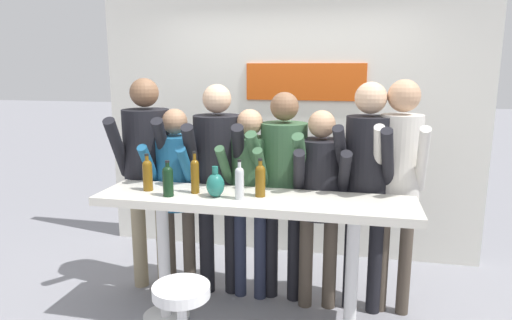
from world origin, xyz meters
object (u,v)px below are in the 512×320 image
at_px(person_center_left, 218,168).
at_px(person_rightmost, 399,170).
at_px(person_left, 176,182).
at_px(wine_bottle_1, 239,181).
at_px(person_right, 320,189).
at_px(person_far_left, 147,162).
at_px(decorative_vase, 215,185).
at_px(wine_bottle_0, 147,174).
at_px(wine_bottle_3, 260,179).
at_px(tasting_table, 254,220).
at_px(wine_bottle_4, 195,174).
at_px(person_center_right, 283,175).
at_px(wine_bottle_2, 168,179).
at_px(person_far_right, 367,172).
at_px(person_center, 250,183).
at_px(bar_stool, 182,319).

bearing_deg(person_center_left, person_rightmost, -11.55).
height_order(person_left, wine_bottle_1, person_left).
bearing_deg(person_rightmost, person_right, -170.62).
distance_m(person_far_left, decorative_vase, 0.93).
xyz_separation_m(wine_bottle_0, decorative_vase, (0.54, -0.05, -0.04)).
bearing_deg(person_rightmost, wine_bottle_3, -150.40).
relative_size(tasting_table, wine_bottle_4, 7.29).
relative_size(person_center_right, wine_bottle_2, 6.74).
bearing_deg(wine_bottle_4, person_far_right, 19.77).
distance_m(person_rightmost, wine_bottle_2, 1.71).
xyz_separation_m(person_right, person_rightmost, (0.58, 0.04, 0.17)).
distance_m(tasting_table, decorative_vase, 0.38).
distance_m(person_center, person_right, 0.57).
relative_size(person_center, wine_bottle_3, 5.85).
bearing_deg(decorative_vase, person_far_right, 25.54).
distance_m(tasting_table, wine_bottle_0, 0.86).
relative_size(person_left, person_rightmost, 0.87).
bearing_deg(person_center_right, wine_bottle_2, -134.95).
xyz_separation_m(person_center_right, wine_bottle_0, (-0.94, -0.51, 0.08)).
bearing_deg(person_right, wine_bottle_1, -142.74).
relative_size(person_right, wine_bottle_1, 5.74).
xyz_separation_m(bar_stool, wine_bottle_0, (-0.51, 0.66, 0.73)).
bearing_deg(person_right, person_far_right, -2.41).
bearing_deg(person_right, wine_bottle_3, -140.94).
bearing_deg(person_center, wine_bottle_2, -124.93).
height_order(person_center_right, person_right, person_center_right).
relative_size(tasting_table, person_far_left, 1.23).
height_order(person_far_left, wine_bottle_1, person_far_left).
relative_size(person_center_right, wine_bottle_4, 5.59).
relative_size(bar_stool, wine_bottle_2, 2.49).
relative_size(person_center, wine_bottle_1, 5.72).
height_order(person_rightmost, wine_bottle_4, person_rightmost).
xyz_separation_m(wine_bottle_1, decorative_vase, (-0.18, 0.02, -0.04)).
relative_size(wine_bottle_3, wine_bottle_4, 0.88).
relative_size(tasting_table, wine_bottle_1, 8.09).
relative_size(person_center, person_right, 1.00).
height_order(person_left, decorative_vase, person_left).
relative_size(person_center_left, wine_bottle_0, 6.47).
relative_size(person_center_right, wine_bottle_1, 6.20).
bearing_deg(person_center, wine_bottle_3, -64.02).
xyz_separation_m(person_center_right, wine_bottle_3, (-0.09, -0.49, 0.08)).
height_order(wine_bottle_0, wine_bottle_4, wine_bottle_4).
relative_size(person_left, decorative_vase, 7.25).
distance_m(tasting_table, person_center_left, 0.70).
relative_size(person_far_right, wine_bottle_0, 6.57).
height_order(person_center_right, person_rightmost, person_rightmost).
bearing_deg(person_center, person_center_left, 176.94).
bearing_deg(person_left, bar_stool, -67.77).
xyz_separation_m(wine_bottle_0, wine_bottle_3, (0.85, 0.02, -0.00)).
height_order(wine_bottle_0, decorative_vase, wine_bottle_0).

